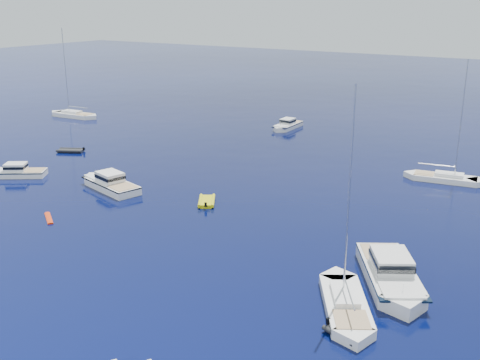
{
  "coord_description": "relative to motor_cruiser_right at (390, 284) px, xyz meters",
  "views": [
    {
      "loc": [
        31.77,
        -24.84,
        20.8
      ],
      "look_at": [
        -0.32,
        25.15,
        2.2
      ],
      "focal_mm": 43.4,
      "sensor_mm": 36.0,
      "label": 1
    }
  ],
  "objects": [
    {
      "name": "tender_grey_far",
      "position": [
        -51.51,
        14.4,
        0.0
      ],
      "size": [
        4.39,
        3.63,
        0.95
      ],
      "primitive_type": null,
      "rotation": [
        0.0,
        0.0,
        2.05
      ],
      "color": "black",
      "rests_on": "ground"
    },
    {
      "name": "sailboat_centre",
      "position": [
        -3.16,
        29.02,
        0.0
      ],
      "size": [
        10.47,
        4.19,
        14.97
      ],
      "primitive_type": null,
      "rotation": [
        0.0,
        0.0,
        4.87
      ],
      "color": "white",
      "rests_on": "ground"
    },
    {
      "name": "motor_cruiser_horizon",
      "position": [
        -33.01,
        44.81,
        0.0
      ],
      "size": [
        2.74,
        8.3,
        2.16
      ],
      "primitive_type": null,
      "rotation": [
        0.0,
        0.0,
        3.17
      ],
      "color": "white",
      "rests_on": "ground"
    },
    {
      "name": "motor_cruiser_right",
      "position": [
        0.0,
        0.0,
        0.0
      ],
      "size": [
        9.17,
        11.9,
        3.08
      ],
      "primitive_type": null,
      "rotation": [
        0.0,
        0.0,
        3.69
      ],
      "color": "silver",
      "rests_on": "ground"
    },
    {
      "name": "sailboat_mid_r",
      "position": [
        -1.43,
        -5.36,
        0.0
      ],
      "size": [
        8.17,
        10.95,
        16.25
      ],
      "primitive_type": null,
      "rotation": [
        0.0,
        0.0,
        0.54
      ],
      "color": "white",
      "rests_on": "ground"
    },
    {
      "name": "motor_cruiser_centre",
      "position": [
        -34.81,
        5.32,
        0.0
      ],
      "size": [
        10.26,
        5.44,
        2.58
      ],
      "primitive_type": null,
      "rotation": [
        0.0,
        0.0,
        1.31
      ],
      "color": "white",
      "rests_on": "ground"
    },
    {
      "name": "motor_cruiser_left",
      "position": [
        -48.05,
        2.56,
        0.0
      ],
      "size": [
        8.11,
        6.62,
        2.13
      ],
      "primitive_type": null,
      "rotation": [
        0.0,
        0.0,
        2.17
      ],
      "color": "white",
      "rests_on": "ground"
    },
    {
      "name": "tender_grey_near",
      "position": [
        -0.12,
        -8.76,
        0.0
      ],
      "size": [
        3.11,
        2.41,
        0.95
      ],
      "primitive_type": null,
      "rotation": [
        0.0,
        0.0,
        4.37
      ],
      "color": "black",
      "rests_on": "ground"
    },
    {
      "name": "ground",
      "position": [
        -19.91,
        -14.9,
        0.0
      ],
      "size": [
        400.0,
        400.0,
        0.0
      ],
      "primitive_type": "plane",
      "color": "#07114A",
      "rests_on": "ground"
    },
    {
      "name": "tender_yellow",
      "position": [
        -22.55,
        7.28,
        0.0
      ],
      "size": [
        3.77,
        4.28,
        0.95
      ],
      "primitive_type": null,
      "rotation": [
        0.0,
        0.0,
        0.57
      ],
      "color": "#CAC80B",
      "rests_on": "ground"
    },
    {
      "name": "sailboat_far_l",
      "position": [
        -70.86,
        32.42,
        0.0
      ],
      "size": [
        11.46,
        3.83,
        16.56
      ],
      "primitive_type": null,
      "rotation": [
        0.0,
        0.0,
        1.65
      ],
      "color": "white",
      "rests_on": "ground"
    },
    {
      "name": "kayak_orange",
      "position": [
        -33.03,
        -4.89,
        0.0
      ],
      "size": [
        3.01,
        2.29,
        0.3
      ],
      "primitive_type": null,
      "rotation": [
        0.0,
        0.0,
        0.98
      ],
      "color": "red",
      "rests_on": "ground"
    }
  ]
}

